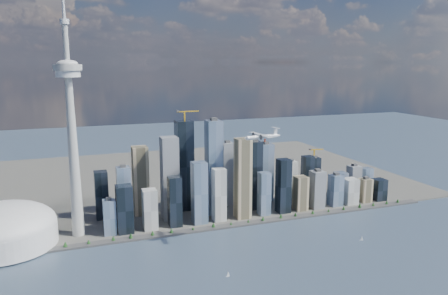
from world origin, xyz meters
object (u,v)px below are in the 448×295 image
object	(u,v)px
needle_tower	(72,127)
sailboat_east	(362,239)
dome_stadium	(4,228)
sailboat_west	(228,275)
airplane	(262,136)

from	to	relation	value
needle_tower	sailboat_east	world-z (taller)	needle_tower
needle_tower	dome_stadium	size ratio (longest dim) A/B	2.75
dome_stadium	sailboat_west	bearing A→B (deg)	-35.32
needle_tower	sailboat_west	distance (m)	433.14
dome_stadium	sailboat_east	size ratio (longest dim) A/B	18.81
needle_tower	airplane	bearing A→B (deg)	-28.83
airplane	sailboat_east	xyz separation A→B (m)	(213.79, -38.55, -223.19)
needle_tower	sailboat_east	distance (m)	641.95
dome_stadium	airplane	distance (m)	545.15
airplane	sailboat_west	distance (m)	261.96
needle_tower	dome_stadium	xyz separation A→B (m)	(-140.00, -10.00, -196.40)
sailboat_east	airplane	bearing A→B (deg)	-168.55
dome_stadium	sailboat_east	bearing A→B (deg)	-17.28
dome_stadium	sailboat_west	world-z (taller)	dome_stadium
airplane	sailboat_east	distance (m)	311.46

